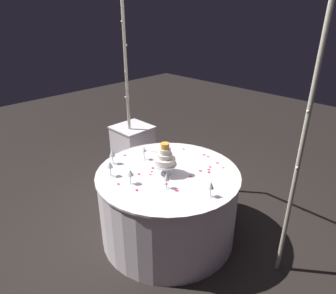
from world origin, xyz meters
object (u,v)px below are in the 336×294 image
(wine_glass_5, at_px, (166,178))
(cake_knife, at_px, (156,152))
(tiered_cake, at_px, (165,158))
(wine_glass_2, at_px, (144,150))
(wine_glass_3, at_px, (112,153))
(decorative_arch, at_px, (196,88))
(wine_glass_0, at_px, (211,186))
(main_table, at_px, (168,204))
(side_table, at_px, (133,155))
(wine_glass_1, at_px, (110,165))
(wine_glass_4, at_px, (130,173))

(wine_glass_5, relative_size, cake_knife, 0.51)
(tiered_cake, relative_size, wine_glass_2, 2.20)
(wine_glass_3, bearing_deg, decorative_arch, 50.87)
(wine_glass_0, distance_m, wine_glass_2, 0.91)
(wine_glass_0, height_order, wine_glass_2, wine_glass_2)
(main_table, bearing_deg, wine_glass_2, 177.05)
(tiered_cake, bearing_deg, wine_glass_2, 171.03)
(decorative_arch, height_order, wine_glass_5, decorative_arch)
(side_table, relative_size, wine_glass_1, 5.24)
(wine_glass_0, height_order, wine_glass_1, wine_glass_1)
(side_table, xyz_separation_m, wine_glass_4, (1.00, -0.83, 0.46))
(decorative_arch, height_order, side_table, decorative_arch)
(tiered_cake, distance_m, wine_glass_0, 0.54)
(wine_glass_2, bearing_deg, wine_glass_0, -3.92)
(decorative_arch, xyz_separation_m, main_table, (0.00, -0.38, -1.14))
(wine_glass_1, bearing_deg, wine_glass_5, 23.00)
(side_table, distance_m, cake_knife, 0.81)
(tiered_cake, distance_m, wine_glass_5, 0.26)
(wine_glass_0, xyz_separation_m, wine_glass_5, (-0.35, -0.17, 0.00))
(wine_glass_3, xyz_separation_m, wine_glass_4, (0.43, -0.12, -0.01))
(main_table, relative_size, wine_glass_3, 8.71)
(wine_glass_5, bearing_deg, wine_glass_4, -148.14)
(main_table, distance_m, wine_glass_4, 0.63)
(wine_glass_4, bearing_deg, main_table, 76.07)
(decorative_arch, xyz_separation_m, wine_glass_3, (-0.52, -0.64, -0.65))
(wine_glass_2, bearing_deg, wine_glass_4, -55.75)
(decorative_arch, relative_size, wine_glass_0, 15.99)
(main_table, distance_m, wine_glass_1, 0.73)
(wine_glass_2, relative_size, wine_glass_3, 0.91)
(wine_glass_0, relative_size, wine_glass_4, 1.00)
(wine_glass_3, distance_m, wine_glass_4, 0.44)
(side_table, bearing_deg, main_table, -22.39)
(wine_glass_1, relative_size, cake_knife, 0.54)
(wine_glass_2, bearing_deg, wine_glass_5, -22.28)
(tiered_cake, relative_size, wine_glass_3, 2.00)
(side_table, relative_size, wine_glass_0, 5.56)
(wine_glass_1, height_order, cake_knife, wine_glass_1)
(wine_glass_2, bearing_deg, side_table, 149.20)
(wine_glass_2, distance_m, cake_knife, 0.23)
(wine_glass_4, relative_size, cake_knife, 0.51)
(main_table, relative_size, wine_glass_1, 9.11)
(wine_glass_3, bearing_deg, wine_glass_4, -15.39)
(wine_glass_2, xyz_separation_m, wine_glass_5, (0.56, -0.23, -0.00))
(wine_glass_0, xyz_separation_m, wine_glass_3, (-1.06, -0.22, 0.01))
(wine_glass_5, bearing_deg, side_table, 152.75)
(wine_glass_5, bearing_deg, decorative_arch, 107.79)
(side_table, height_order, wine_glass_1, wine_glass_1)
(main_table, distance_m, side_table, 1.18)
(wine_glass_2, xyz_separation_m, cake_knife, (-0.04, 0.20, -0.10))
(cake_knife, bearing_deg, wine_glass_0, -15.66)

